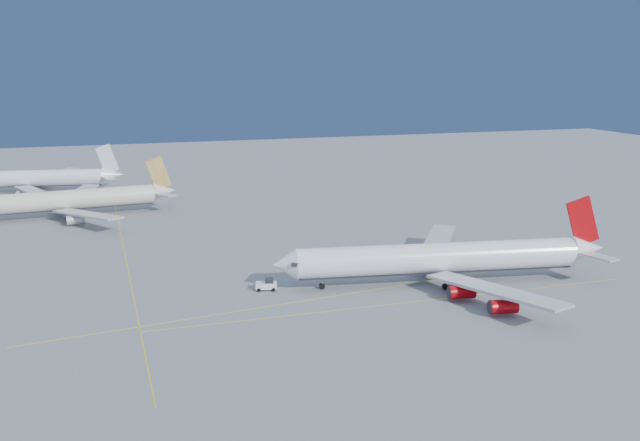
{
  "coord_description": "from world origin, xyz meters",
  "views": [
    {
      "loc": [
        -45.22,
        -122.14,
        41.45
      ],
      "look_at": [
        1.47,
        23.37,
        7.0
      ],
      "focal_mm": 40.0,
      "sensor_mm": 36.0,
      "label": 1
    }
  ],
  "objects": [
    {
      "name": "ground",
      "position": [
        0.0,
        0.0,
        0.0
      ],
      "size": [
        500.0,
        500.0,
        0.0
      ],
      "primitive_type": "plane",
      "color": "slate",
      "rests_on": "ground"
    },
    {
      "name": "taxiway_lines",
      "position": [
        -14.71,
        6.34,
        0.01
      ],
      "size": [
        118.86,
        140.0,
        0.02
      ],
      "color": "yellow",
      "rests_on": "ground"
    },
    {
      "name": "airliner_third",
      "position": [
        -64.24,
        119.33,
        4.64
      ],
      "size": [
        57.01,
        52.0,
        15.33
      ],
      "rotation": [
        0.0,
        0.0,
        -0.16
      ],
      "color": "white",
      "rests_on": "ground"
    },
    {
      "name": "airliner_etihad",
      "position": [
        -52.29,
        77.91,
        4.66
      ],
      "size": [
        58.64,
        53.89,
        15.3
      ],
      "rotation": [
        0.0,
        0.0,
        0.1
      ],
      "color": "beige",
      "rests_on": "ground"
    },
    {
      "name": "airliner_virgin",
      "position": [
        16.98,
        -5.73,
        4.86
      ],
      "size": [
        65.19,
        58.03,
        16.11
      ],
      "rotation": [
        0.0,
        0.0,
        -0.15
      ],
      "color": "white",
      "rests_on": "ground"
    },
    {
      "name": "pushback_tug",
      "position": [
        -16.23,
        0.36,
        1.01
      ],
      "size": [
        4.21,
        3.09,
        2.17
      ],
      "rotation": [
        0.0,
        0.0,
        -0.24
      ],
      "color": "white",
      "rests_on": "ground"
    }
  ]
}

